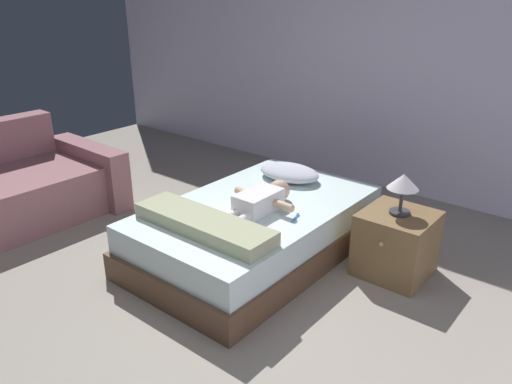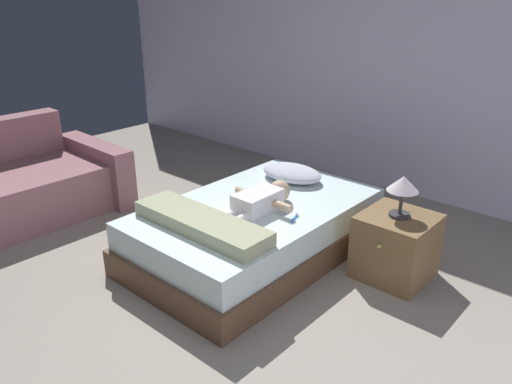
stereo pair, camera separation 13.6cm
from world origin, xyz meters
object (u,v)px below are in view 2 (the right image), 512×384
Objects in this scene: toothbrush at (295,218)px; lamp at (403,186)px; baby at (261,200)px; nightstand at (396,246)px; bed at (256,230)px; pillow at (292,173)px.

toothbrush is 0.75m from lamp.
nightstand is at bearing 27.49° from baby.
toothbrush reaches higher than bed.
nightstand reaches higher than bed.
nightstand is (0.94, 0.41, 0.03)m from bed.
lamp is (0.85, 0.44, 0.20)m from baby.
nightstand is 1.74× the size of lamp.
baby is 0.99m from nightstand.
pillow is at bearing 108.21° from baby.
baby is at bearing -173.12° from toothbrush.
baby is at bearing -152.51° from nightstand.
toothbrush is at bearing -144.51° from lamp.
baby is (0.08, -0.04, 0.28)m from bed.
pillow is 0.80× the size of baby.
baby is 1.34× the size of nightstand.
baby is 0.98m from lamp.
pillow is 1.10m from nightstand.
pillow is at bearing 170.42° from lamp.
lamp is at bearing 90.00° from nightstand.
lamp is at bearing 27.49° from baby.
bed is 0.65m from pillow.
pillow is 1.87× the size of lamp.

